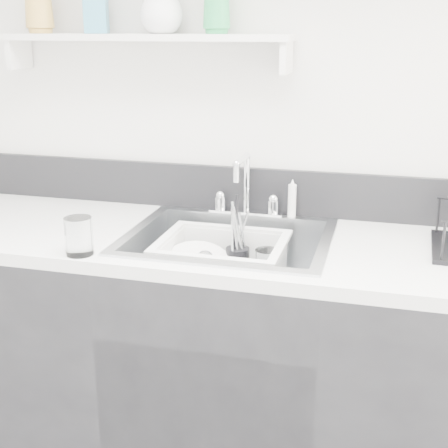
% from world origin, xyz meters
% --- Properties ---
extents(counter_run, '(3.20, 0.62, 0.92)m').
position_xyz_m(counter_run, '(0.00, 1.19, 0.46)').
color(counter_run, black).
rests_on(counter_run, ground).
extents(backsplash, '(3.20, 0.02, 0.16)m').
position_xyz_m(backsplash, '(0.00, 1.49, 1.00)').
color(backsplash, black).
rests_on(backsplash, counter_run).
extents(sink, '(0.64, 0.52, 0.20)m').
position_xyz_m(sink, '(0.00, 1.19, 0.83)').
color(sink, silver).
rests_on(sink, counter_run).
extents(faucet, '(0.26, 0.18, 0.23)m').
position_xyz_m(faucet, '(0.00, 1.44, 0.98)').
color(faucet, silver).
rests_on(faucet, counter_run).
extents(side_sprayer, '(0.03, 0.03, 0.14)m').
position_xyz_m(side_sprayer, '(0.16, 1.44, 0.99)').
color(side_sprayer, white).
rests_on(side_sprayer, counter_run).
extents(wall_shelf, '(1.00, 0.16, 0.12)m').
position_xyz_m(wall_shelf, '(-0.35, 1.42, 1.51)').
color(wall_shelf, silver).
rests_on(wall_shelf, room_shell).
extents(wash_tub, '(0.44, 0.38, 0.15)m').
position_xyz_m(wash_tub, '(-0.02, 1.19, 0.83)').
color(wash_tub, white).
rests_on(wash_tub, sink).
extents(plate_stack, '(0.27, 0.27, 0.11)m').
position_xyz_m(plate_stack, '(-0.09, 1.16, 0.80)').
color(plate_stack, white).
rests_on(plate_stack, wash_tub).
extents(utensil_cup, '(0.08, 0.08, 0.26)m').
position_xyz_m(utensil_cup, '(0.02, 1.25, 0.82)').
color(utensil_cup, black).
rests_on(utensil_cup, wash_tub).
extents(ladle, '(0.26, 0.26, 0.08)m').
position_xyz_m(ladle, '(-0.04, 1.17, 0.81)').
color(ladle, silver).
rests_on(ladle, wash_tub).
extents(tumbler_in_tub, '(0.10, 0.10, 0.11)m').
position_xyz_m(tumbler_in_tub, '(0.12, 1.22, 0.82)').
color(tumbler_in_tub, white).
rests_on(tumbler_in_tub, wash_tub).
extents(tumbler_counter, '(0.11, 0.11, 0.11)m').
position_xyz_m(tumbler_counter, '(-0.38, 0.93, 0.98)').
color(tumbler_counter, white).
rests_on(tumbler_counter, counter_run).
extents(bowl_small, '(0.13, 0.13, 0.03)m').
position_xyz_m(bowl_small, '(0.10, 1.11, 0.78)').
color(bowl_small, white).
rests_on(bowl_small, wash_tub).
extents(soap_bottle_b, '(0.10, 0.10, 0.17)m').
position_xyz_m(soap_bottle_b, '(-0.52, 1.41, 1.62)').
color(soap_bottle_b, teal).
rests_on(soap_bottle_b, wall_shelf).
extents(soap_bottle_c, '(0.15, 0.15, 0.18)m').
position_xyz_m(soap_bottle_c, '(-0.29, 1.42, 1.62)').
color(soap_bottle_c, white).
rests_on(soap_bottle_c, wall_shelf).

